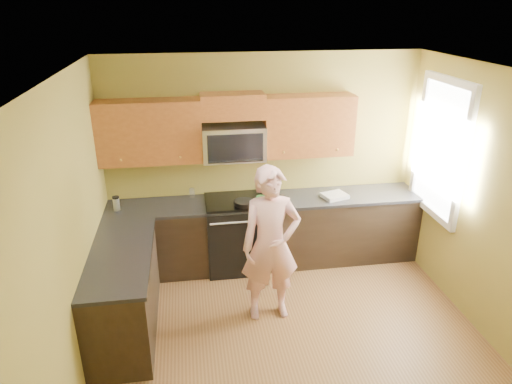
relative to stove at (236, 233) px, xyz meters
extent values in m
plane|color=brown|center=(0.40, -1.68, -0.47)|extent=(4.00, 4.00, 0.00)
plane|color=white|center=(0.40, -1.68, 2.23)|extent=(4.00, 4.00, 0.00)
plane|color=olive|center=(0.40, 0.32, 0.88)|extent=(4.00, 0.00, 4.00)
plane|color=olive|center=(-1.60, -1.68, 0.88)|extent=(0.00, 4.00, 4.00)
plane|color=olive|center=(2.40, -1.68, 0.88)|extent=(0.00, 4.00, 4.00)
cube|color=black|center=(0.40, 0.02, -0.03)|extent=(4.00, 0.60, 0.88)
cube|color=black|center=(-1.30, -1.08, -0.03)|extent=(0.60, 1.60, 0.88)
cube|color=black|center=(0.40, 0.01, 0.43)|extent=(4.00, 0.62, 0.04)
cube|color=black|center=(-1.29, -1.08, 0.43)|extent=(0.62, 1.60, 0.04)
cube|color=brown|center=(0.00, 0.16, 1.62)|extent=(0.76, 0.33, 0.30)
imported|color=#F77B81|center=(0.25, -1.06, 0.40)|extent=(0.65, 0.43, 1.74)
cube|color=#B27F47|center=(0.61, -0.17, 0.45)|extent=(0.13, 0.13, 0.01)
ellipsoid|color=silver|center=(0.52, -0.06, 0.48)|extent=(0.12, 0.13, 0.06)
ellipsoid|color=silver|center=(0.51, -0.02, 0.48)|extent=(0.13, 0.14, 0.07)
cube|color=white|center=(1.27, -0.05, 0.47)|extent=(0.36, 0.31, 0.05)
cylinder|color=silver|center=(-0.53, 0.24, 0.51)|extent=(0.09, 0.09, 0.12)
camera|label=1|loc=(-0.56, -5.24, 2.80)|focal=32.23mm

